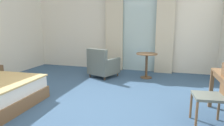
# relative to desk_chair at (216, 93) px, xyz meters

# --- Properties ---
(ground) EXTENTS (6.71, 7.18, 0.10)m
(ground) POSITION_rel_desk_chair_xyz_m (-2.31, 0.10, -0.57)
(ground) COLOR #38567A
(wall_back) EXTENTS (6.31, 0.12, 2.86)m
(wall_back) POSITION_rel_desk_chair_xyz_m (-2.31, 3.43, 0.91)
(wall_back) COLOR white
(wall_back) RESTS_ON ground
(balcony_glass_door) EXTENTS (1.19, 0.02, 2.51)m
(balcony_glass_door) POSITION_rel_desk_chair_xyz_m (-1.67, 3.35, 0.74)
(balcony_glass_door) COLOR silver
(balcony_glass_door) RESTS_ON ground
(curtain_panel_left) EXTENTS (0.58, 0.10, 2.69)m
(curtain_panel_left) POSITION_rel_desk_chair_xyz_m (-2.48, 3.25, 0.83)
(curtain_panel_left) COLOR beige
(curtain_panel_left) RESTS_ON ground
(curtain_panel_right) EXTENTS (0.55, 0.10, 2.69)m
(curtain_panel_right) POSITION_rel_desk_chair_xyz_m (-0.85, 3.25, 0.83)
(curtain_panel_right) COLOR beige
(curtain_panel_right) RESTS_ON ground
(desk_chair) EXTENTS (0.50, 0.45, 0.93)m
(desk_chair) POSITION_rel_desk_chair_xyz_m (0.00, 0.00, 0.00)
(desk_chair) COLOR slate
(desk_chair) RESTS_ON ground
(armchair_by_window) EXTENTS (0.90, 0.92, 0.85)m
(armchair_by_window) POSITION_rel_desk_chair_xyz_m (-2.53, 2.21, -0.18)
(armchair_by_window) COLOR slate
(armchair_by_window) RESTS_ON ground
(round_cafe_table) EXTENTS (0.60, 0.60, 0.72)m
(round_cafe_table) POSITION_rel_desk_chair_xyz_m (-1.30, 2.45, 0.01)
(round_cafe_table) COLOR brown
(round_cafe_table) RESTS_ON ground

